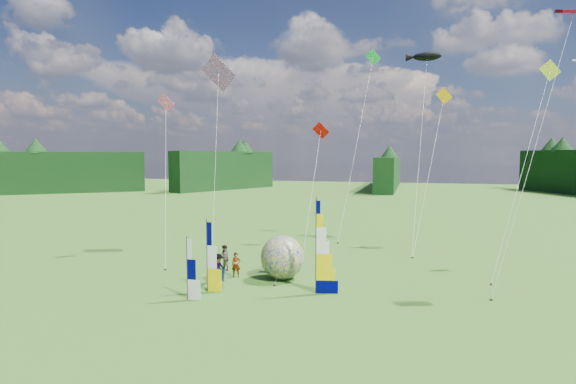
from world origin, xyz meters
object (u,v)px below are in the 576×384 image
(feather_banner_main, at_px, (316,247))
(camp_chair, at_px, (217,279))
(spectator_b, at_px, (225,258))
(spectator_a, at_px, (236,265))
(spectator_d, at_px, (274,259))
(kite_whale, at_px, (421,133))
(side_banner_left, at_px, (207,257))
(side_banner_far, at_px, (187,269))
(bol_inflatable, at_px, (282,257))
(spectator_c, at_px, (218,268))

(feather_banner_main, relative_size, camp_chair, 4.50)
(spectator_b, bearing_deg, spectator_a, -16.20)
(spectator_b, height_order, spectator_d, spectator_b)
(spectator_d, bearing_deg, feather_banner_main, 159.26)
(kite_whale, bearing_deg, side_banner_left, -141.15)
(spectator_a, distance_m, spectator_b, 1.82)
(side_banner_far, distance_m, camp_chair, 2.45)
(side_banner_left, relative_size, kite_whale, 0.21)
(side_banner_left, xyz_separation_m, side_banner_far, (-0.39, -1.55, -0.33))
(bol_inflatable, height_order, spectator_b, bol_inflatable)
(side_banner_left, height_order, side_banner_far, side_banner_left)
(feather_banner_main, distance_m, bol_inflatable, 3.67)
(feather_banner_main, height_order, side_banner_far, feather_banner_main)
(feather_banner_main, relative_size, side_banner_left, 1.32)
(spectator_d, xyz_separation_m, camp_chair, (-1.89, -4.68, -0.25))
(kite_whale, bearing_deg, spectator_a, -145.27)
(side_banner_far, relative_size, spectator_a, 2.09)
(bol_inflatable, xyz_separation_m, spectator_b, (-4.18, 0.85, -0.49))
(bol_inflatable, bearing_deg, feather_banner_main, -41.67)
(feather_banner_main, height_order, bol_inflatable, feather_banner_main)
(bol_inflatable, height_order, spectator_c, bol_inflatable)
(feather_banner_main, xyz_separation_m, spectator_a, (-5.45, 1.89, -1.78))
(bol_inflatable, distance_m, spectator_b, 4.29)
(feather_banner_main, height_order, spectator_c, feather_banner_main)
(camp_chair, height_order, kite_whale, kite_whale)
(kite_whale, bearing_deg, spectator_d, -144.45)
(feather_banner_main, bearing_deg, spectator_a, 148.75)
(camp_chair, bearing_deg, feather_banner_main, 27.94)
(spectator_b, bearing_deg, side_banner_far, -57.53)
(spectator_b, bearing_deg, spectator_d, 42.18)
(side_banner_left, xyz_separation_m, spectator_c, (-0.15, 1.74, -1.07))
(feather_banner_main, bearing_deg, side_banner_left, -179.85)
(spectator_c, height_order, kite_whale, kite_whale)
(spectator_a, height_order, kite_whale, kite_whale)
(spectator_a, distance_m, spectator_c, 1.53)
(spectator_a, bearing_deg, side_banner_left, -118.83)
(feather_banner_main, height_order, spectator_a, feather_banner_main)
(spectator_c, bearing_deg, spectator_b, 44.23)
(spectator_c, bearing_deg, spectator_a, 7.10)
(spectator_b, distance_m, spectator_d, 3.21)
(spectator_d, bearing_deg, spectator_a, 75.58)
(bol_inflatable, distance_m, spectator_c, 3.92)
(feather_banner_main, distance_m, spectator_a, 6.04)
(kite_whale, bearing_deg, camp_chair, -141.23)
(bol_inflatable, height_order, spectator_d, bol_inflatable)
(feather_banner_main, xyz_separation_m, camp_chair, (-5.55, -0.72, -1.99))
(feather_banner_main, xyz_separation_m, kite_whale, (5.51, 16.90, 6.87))
(feather_banner_main, bearing_deg, camp_chair, 175.29)
(spectator_a, xyz_separation_m, kite_whale, (10.97, 15.01, 8.66))
(side_banner_left, distance_m, spectator_c, 2.05)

